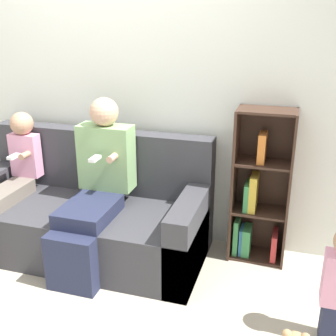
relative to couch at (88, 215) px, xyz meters
name	(u,v)px	position (x,y,z in m)	size (l,w,h in m)	color
ground_plane	(67,288)	(0.09, -0.54, -0.30)	(14.00, 14.00, 0.00)	#B2A893
back_wall	(116,85)	(0.09, 0.46, 0.98)	(10.00, 0.06, 2.55)	silver
couch	(88,215)	(0.00, 0.00, 0.00)	(1.90, 0.87, 0.93)	#38383D
adult_seated	(96,183)	(0.14, -0.10, 0.34)	(0.42, 0.81, 1.24)	#232842
child_seated	(7,185)	(-0.62, -0.14, 0.25)	(0.25, 0.84, 1.07)	#70665B
bookshelf	(258,194)	(1.31, 0.30, 0.23)	(0.43, 0.29, 1.19)	#3D281E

